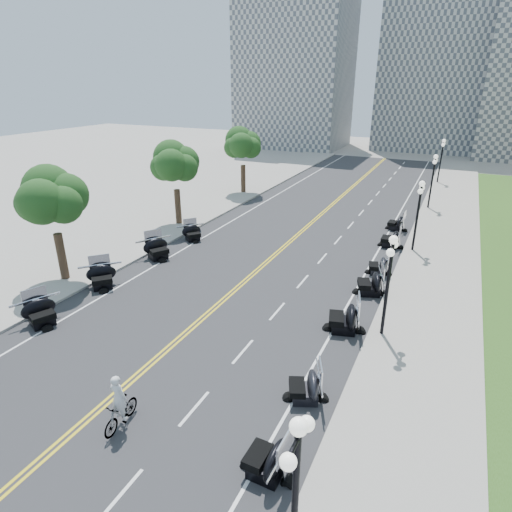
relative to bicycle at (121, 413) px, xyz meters
The scene contains 47 objects.
ground 5.97m from the bicycle, 103.08° to the left, with size 160.00×160.00×0.00m, color gray.
road 15.86m from the bicycle, 94.87° to the left, with size 16.00×90.00×0.01m, color #333335.
centerline_yellow_a 15.87m from the bicycle, 95.30° to the left, with size 0.12×90.00×0.00m, color yellow.
centerline_yellow_b 15.85m from the bicycle, 94.44° to the left, with size 0.12×90.00×0.00m, color yellow.
edge_line_north 16.59m from the bicycle, 72.26° to the left, with size 0.12×90.00×0.00m, color white.
edge_line_south 17.60m from the bicycle, 116.12° to the left, with size 0.12×90.00×0.00m, color white.
lane_dash_4 2.93m from the bicycle, 49.93° to the right, with size 0.12×2.00×0.00m, color white.
lane_dash_5 2.64m from the bicycle, 44.09° to the left, with size 0.12×2.00×0.00m, color white.
lane_dash_6 6.11m from the bicycle, 72.26° to the left, with size 0.12×2.00×0.00m, color white.
lane_dash_7 9.98m from the bicycle, 79.28° to the left, with size 0.12×2.00×0.00m, color white.
lane_dash_8 13.93m from the bicycle, 82.35° to the left, with size 0.12×2.00×0.00m, color white.
lane_dash_9 17.90m from the bicycle, 84.05° to the left, with size 0.12×2.00×0.00m, color white.
lane_dash_10 21.88m from the bicycle, 85.14° to the left, with size 0.12×2.00×0.00m, color white.
lane_dash_11 25.87m from the bicycle, 85.89° to the left, with size 0.12×2.00×0.00m, color white.
lane_dash_12 29.86m from the bicycle, 86.44° to the left, with size 0.12×2.00×0.00m, color white.
lane_dash_13 33.85m from the bicycle, 86.86° to the left, with size 0.12×2.00×0.00m, color white.
lane_dash_14 37.84m from the bicycle, 87.19° to the left, with size 0.12×2.00×0.00m, color white.
lane_dash_15 41.84m from the bicycle, 87.46° to the left, with size 0.12×2.00×0.00m, color white.
lane_dash_16 45.84m from the bicycle, 87.68° to the left, with size 0.12×2.00×0.00m, color white.
lane_dash_17 49.83m from the bicycle, 87.87° to the left, with size 0.12×2.00×0.00m, color white.
lane_dash_18 53.83m from the bicycle, 88.03° to the left, with size 0.12×2.00×0.00m, color white.
lane_dash_19 57.83m from the bicycle, 88.16° to the left, with size 0.12×2.00×0.00m, color white.
sidewalk_north 18.26m from the bicycle, 59.91° to the left, with size 5.00×90.00×0.15m, color #9E9991.
sidewalk_south 19.75m from the bicycle, 126.87° to the left, with size 5.00×90.00×0.15m, color #9E9991.
distant_block_a 71.59m from the bicycle, 105.93° to the left, with size 18.00×14.00×26.00m, color gray.
distant_block_b 75.25m from the bicycle, 87.94° to the left, with size 16.00×12.00×30.00m, color gray.
street_lamp_1 7.85m from the bicycle, 16.90° to the right, with size 0.50×1.20×4.90m, color black, non-canonical shape.
street_lamp_2 12.36m from the bicycle, 53.48° to the left, with size 0.50×1.20×4.90m, color black, non-canonical shape.
street_lamp_3 23.06m from the bicycle, 71.59° to the left, with size 0.50×1.20×4.90m, color black, non-canonical shape.
street_lamp_4 34.63m from the bicycle, 77.89° to the left, with size 0.50×1.20×4.90m, color black, non-canonical shape.
street_lamp_5 46.41m from the bicycle, 81.00° to the left, with size 0.50×1.20×4.90m, color black, non-canonical shape.
tree_2 14.39m from the bicycle, 145.51° to the left, with size 4.80×4.80×9.20m, color #235619, non-canonical shape.
tree_3 23.20m from the bicycle, 119.82° to the left, with size 4.80×4.80×9.20m, color #235619, non-canonical shape.
tree_4 34.02m from the bicycle, 109.64° to the left, with size 4.80×4.80×9.20m, color #235619, non-canonical shape.
motorcycle_n_4 5.46m from the bicycle, ahead, with size 2.00×2.00×1.40m, color black, non-canonical shape.
motorcycle_n_5 6.75m from the bicycle, 36.96° to the left, with size 1.89×1.89×1.32m, color black, non-canonical shape.
motorcycle_n_6 10.94m from the bicycle, 60.00° to the left, with size 2.22×2.22×1.56m, color black, non-canonical shape.
motorcycle_n_7 15.10m from the bicycle, 67.30° to the left, with size 2.12×2.12×1.48m, color black, non-canonical shape.
motorcycle_n_8 17.86m from the bicycle, 71.22° to the left, with size 1.80×1.80×1.26m, color black, non-canonical shape.
motorcycle_n_9 22.78m from the bicycle, 75.60° to the left, with size 2.03×2.03×1.42m, color black, non-canonical shape.
motorcycle_n_10 26.76m from the bicycle, 78.26° to the left, with size 1.91×1.91×1.34m, color black, non-canonical shape.
motorcycle_s_5 9.02m from the bicycle, 156.69° to the left, with size 2.07×2.07×1.45m, color black, non-canonical shape.
motorcycle_s_6 11.73m from the bicycle, 136.90° to the left, with size 2.12×2.12×1.48m, color black, non-canonical shape.
motorcycle_s_7 15.45m from the bicycle, 122.73° to the left, with size 2.19×2.19×1.53m, color black, non-canonical shape.
motorcycle_s_8 18.88m from the bicycle, 115.62° to the left, with size 1.85×1.85×1.29m, color black, non-canonical shape.
bicycle is the anchor object (origin of this frame).
cyclist_rider 1.44m from the bicycle, ahead, with size 0.65×0.43×1.78m, color silver.
Camera 1 is at (10.66, -14.36, 11.37)m, focal length 30.00 mm.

